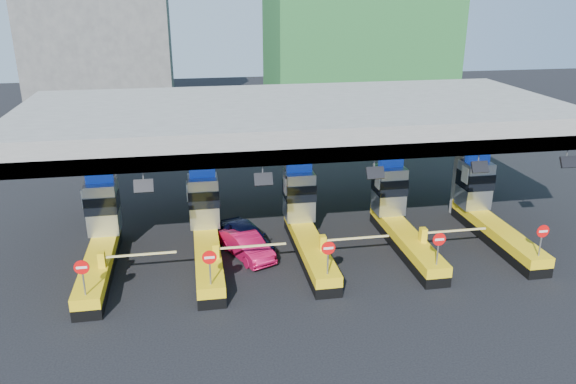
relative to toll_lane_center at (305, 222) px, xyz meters
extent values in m
plane|color=black|center=(0.00, -0.28, -1.40)|extent=(120.00, 120.00, 0.00)
cube|color=slate|center=(0.00, 2.72, 4.85)|extent=(28.00, 12.00, 1.50)
cube|color=#4C4C49|center=(0.00, -2.98, 4.45)|extent=(28.00, 0.60, 0.70)
cube|color=slate|center=(-10.00, 2.72, 1.35)|extent=(1.00, 1.00, 5.50)
cube|color=slate|center=(0.00, 2.72, 1.35)|extent=(1.00, 1.00, 5.50)
cube|color=slate|center=(10.00, 2.72, 1.35)|extent=(1.00, 1.00, 5.50)
cylinder|color=slate|center=(-7.50, -2.98, 3.85)|extent=(0.06, 0.06, 0.50)
cube|color=black|center=(-7.50, -3.18, 3.50)|extent=(0.80, 0.38, 0.54)
cylinder|color=slate|center=(-2.50, -2.98, 3.85)|extent=(0.06, 0.06, 0.50)
cube|color=black|center=(-2.50, -3.18, 3.50)|extent=(0.80, 0.38, 0.54)
cylinder|color=slate|center=(2.50, -2.98, 3.85)|extent=(0.06, 0.06, 0.50)
cube|color=black|center=(2.50, -3.18, 3.50)|extent=(0.80, 0.38, 0.54)
cylinder|color=slate|center=(7.50, -2.98, 3.85)|extent=(0.06, 0.06, 0.50)
cube|color=black|center=(7.50, -3.18, 3.50)|extent=(0.80, 0.38, 0.54)
cylinder|color=slate|center=(12.00, -2.98, 3.85)|extent=(0.06, 0.06, 0.50)
cube|color=black|center=(12.00, -3.18, 3.50)|extent=(0.80, 0.38, 0.54)
cube|color=black|center=(-10.00, -1.28, -1.15)|extent=(1.20, 8.00, 0.50)
cube|color=#E5B70C|center=(-10.00, -1.28, -0.65)|extent=(1.20, 8.00, 0.50)
cube|color=#9EA3A8|center=(-10.00, 1.52, 0.90)|extent=(1.50, 1.50, 2.60)
cube|color=black|center=(-10.00, 1.50, 1.20)|extent=(1.56, 1.56, 0.90)
cube|color=#0C2DBF|center=(-10.00, 1.52, 2.48)|extent=(1.30, 0.35, 0.55)
cube|color=white|center=(-10.80, 1.22, 1.60)|extent=(0.06, 0.70, 0.90)
cylinder|color=slate|center=(-10.00, -4.88, 0.25)|extent=(0.07, 0.07, 1.30)
cylinder|color=red|center=(-10.00, -4.91, 0.85)|extent=(0.60, 0.04, 0.60)
cube|color=white|center=(-10.00, -4.93, 0.85)|extent=(0.42, 0.02, 0.10)
cube|color=#E5B70C|center=(-9.65, -2.48, -0.05)|extent=(0.30, 0.35, 0.70)
cube|color=white|center=(-8.00, -2.48, 0.05)|extent=(3.20, 0.08, 0.08)
cube|color=black|center=(-5.00, -1.28, -1.15)|extent=(1.20, 8.00, 0.50)
cube|color=#E5B70C|center=(-5.00, -1.28, -0.65)|extent=(1.20, 8.00, 0.50)
cube|color=#9EA3A8|center=(-5.00, 1.52, 0.90)|extent=(1.50, 1.50, 2.60)
cube|color=black|center=(-5.00, 1.50, 1.20)|extent=(1.56, 1.56, 0.90)
cube|color=#0C2DBF|center=(-5.00, 1.52, 2.48)|extent=(1.30, 0.35, 0.55)
cube|color=white|center=(-5.80, 1.22, 1.60)|extent=(0.06, 0.70, 0.90)
cylinder|color=slate|center=(-5.00, -4.88, 0.25)|extent=(0.07, 0.07, 1.30)
cylinder|color=red|center=(-5.00, -4.91, 0.85)|extent=(0.60, 0.04, 0.60)
cube|color=white|center=(-5.00, -4.93, 0.85)|extent=(0.42, 0.02, 0.10)
cube|color=#E5B70C|center=(-4.65, -2.48, -0.05)|extent=(0.30, 0.35, 0.70)
cube|color=white|center=(-3.00, -2.48, 0.05)|extent=(3.20, 0.08, 0.08)
cube|color=black|center=(0.00, -1.28, -1.15)|extent=(1.20, 8.00, 0.50)
cube|color=#E5B70C|center=(0.00, -1.28, -0.65)|extent=(1.20, 8.00, 0.50)
cube|color=#9EA3A8|center=(0.00, 1.52, 0.90)|extent=(1.50, 1.50, 2.60)
cube|color=black|center=(0.00, 1.50, 1.20)|extent=(1.56, 1.56, 0.90)
cube|color=#0C2DBF|center=(0.00, 1.52, 2.48)|extent=(1.30, 0.35, 0.55)
cube|color=white|center=(-0.80, 1.22, 1.60)|extent=(0.06, 0.70, 0.90)
cylinder|color=slate|center=(0.00, -4.88, 0.25)|extent=(0.07, 0.07, 1.30)
cylinder|color=red|center=(0.00, -4.91, 0.85)|extent=(0.60, 0.04, 0.60)
cube|color=white|center=(0.00, -4.93, 0.85)|extent=(0.42, 0.02, 0.10)
cube|color=#E5B70C|center=(0.35, -2.48, -0.05)|extent=(0.30, 0.35, 0.70)
cube|color=white|center=(2.00, -2.48, 0.05)|extent=(3.20, 0.08, 0.08)
cube|color=black|center=(5.00, -1.28, -1.15)|extent=(1.20, 8.00, 0.50)
cube|color=#E5B70C|center=(5.00, -1.28, -0.65)|extent=(1.20, 8.00, 0.50)
cube|color=#9EA3A8|center=(5.00, 1.52, 0.90)|extent=(1.50, 1.50, 2.60)
cube|color=black|center=(5.00, 1.50, 1.20)|extent=(1.56, 1.56, 0.90)
cube|color=#0C2DBF|center=(5.00, 1.52, 2.48)|extent=(1.30, 0.35, 0.55)
cube|color=white|center=(4.20, 1.22, 1.60)|extent=(0.06, 0.70, 0.90)
cylinder|color=slate|center=(5.00, -4.88, 0.25)|extent=(0.07, 0.07, 1.30)
cylinder|color=red|center=(5.00, -4.91, 0.85)|extent=(0.60, 0.04, 0.60)
cube|color=white|center=(5.00, -4.93, 0.85)|extent=(0.42, 0.02, 0.10)
cube|color=#E5B70C|center=(5.35, -2.48, -0.05)|extent=(0.30, 0.35, 0.70)
cube|color=white|center=(7.00, -2.48, 0.05)|extent=(3.20, 0.08, 0.08)
cube|color=black|center=(10.00, -1.28, -1.15)|extent=(1.20, 8.00, 0.50)
cube|color=#E5B70C|center=(10.00, -1.28, -0.65)|extent=(1.20, 8.00, 0.50)
cube|color=#9EA3A8|center=(10.00, 1.52, 0.90)|extent=(1.50, 1.50, 2.60)
cube|color=black|center=(10.00, 1.50, 1.20)|extent=(1.56, 1.56, 0.90)
cube|color=#0C2DBF|center=(10.00, 1.52, 2.48)|extent=(1.30, 0.35, 0.55)
cube|color=white|center=(9.20, 1.22, 1.60)|extent=(0.06, 0.70, 0.90)
cylinder|color=slate|center=(10.00, -4.88, 0.25)|extent=(0.07, 0.07, 1.30)
cylinder|color=red|center=(10.00, -4.91, 0.85)|extent=(0.60, 0.04, 0.60)
cube|color=white|center=(10.00, -4.93, 0.85)|extent=(0.42, 0.02, 0.10)
cube|color=#E5B70C|center=(10.35, -2.48, -0.05)|extent=(0.30, 0.35, 0.70)
cube|color=white|center=(12.00, -2.48, 0.05)|extent=(3.20, 0.08, 0.08)
cube|color=#4C4C49|center=(-14.00, 35.72, 7.60)|extent=(14.00, 10.00, 18.00)
imported|color=black|center=(-2.99, 0.16, -0.68)|extent=(2.94, 4.51, 1.43)
imported|color=#AB0D3B|center=(-3.06, -0.60, -0.78)|extent=(2.68, 3.98, 1.24)
camera|label=1|loc=(-5.45, -25.76, 11.19)|focal=35.00mm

